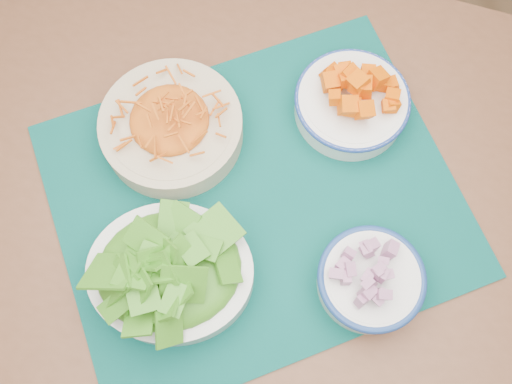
% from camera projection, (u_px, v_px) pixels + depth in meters
% --- Properties ---
extents(table, '(1.58, 1.36, 0.75)m').
position_uv_depth(table, '(253.00, 204.00, 0.97)').
color(table, brown).
rests_on(table, ground).
extents(placemat, '(0.71, 0.63, 0.00)m').
position_uv_depth(placemat, '(256.00, 199.00, 0.88)').
color(placemat, '#02332F').
rests_on(placemat, table).
extents(carrot_bowl, '(0.29, 0.29, 0.08)m').
position_uv_depth(carrot_bowl, '(171.00, 124.00, 0.88)').
color(carrot_bowl, beige).
rests_on(carrot_bowl, placemat).
extents(squash_bowl, '(0.22, 0.22, 0.09)m').
position_uv_depth(squash_bowl, '(353.00, 98.00, 0.89)').
color(squash_bowl, white).
rests_on(squash_bowl, placemat).
extents(lettuce_bowl, '(0.26, 0.23, 0.10)m').
position_uv_depth(lettuce_bowl, '(170.00, 270.00, 0.79)').
color(lettuce_bowl, white).
rests_on(lettuce_bowl, placemat).
extents(onion_bowl, '(0.15, 0.15, 0.07)m').
position_uv_depth(onion_bowl, '(371.00, 279.00, 0.80)').
color(onion_bowl, white).
rests_on(onion_bowl, placemat).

